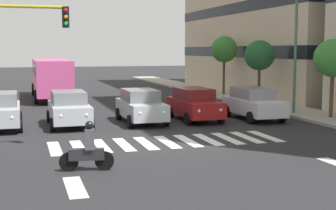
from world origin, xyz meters
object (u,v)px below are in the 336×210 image
at_px(car_0, 253,103).
at_px(car_3, 69,108).
at_px(motorcycle_with_rider, 88,150).
at_px(car_4, 0,110).
at_px(street_tree_0, 333,58).
at_px(street_tree_2, 224,49).
at_px(street_lamp_left, 289,41).
at_px(car_2, 141,106).
at_px(bus_behind_traffic, 51,75).
at_px(street_tree_1, 260,56).
at_px(car_1, 194,104).

height_order(car_0, car_3, same).
distance_m(car_3, motorcycle_with_rider, 9.27).
relative_size(car_0, car_4, 1.00).
bearing_deg(motorcycle_with_rider, street_tree_0, -152.96).
bearing_deg(motorcycle_with_rider, street_tree_2, -123.11).
relative_size(car_4, street_tree_0, 1.06).
bearing_deg(street_tree_2, car_0, 73.33).
bearing_deg(street_lamp_left, car_0, 14.33).
distance_m(car_0, car_2, 6.17).
bearing_deg(street_tree_0, car_3, -8.91).
bearing_deg(car_0, car_3, -3.69).
distance_m(motorcycle_with_rider, street_tree_0, 15.89).
bearing_deg(bus_behind_traffic, car_4, 76.91).
bearing_deg(street_tree_1, street_lamp_left, 78.45).
distance_m(car_2, street_tree_2, 15.97).
bearing_deg(street_tree_1, car_4, 18.20).
relative_size(car_1, street_lamp_left, 0.66).
height_order(car_2, motorcycle_with_rider, car_2).
bearing_deg(car_1, car_3, -0.47).
xyz_separation_m(car_0, car_3, (9.79, -0.63, 0.00)).
distance_m(car_1, street_tree_1, 9.14).
bearing_deg(street_tree_2, street_lamp_left, 83.54).
bearing_deg(car_4, car_2, 178.39).
bearing_deg(street_tree_2, street_tree_0, 90.19).
bearing_deg(car_1, motorcycle_with_rider, 53.09).
height_order(car_2, street_lamp_left, street_lamp_left).
bearing_deg(car_1, car_2, 0.65).
relative_size(car_2, street_lamp_left, 0.66).
xyz_separation_m(car_2, bus_behind_traffic, (3.64, -14.09, 0.97)).
height_order(car_1, street_tree_2, street_tree_2).
bearing_deg(car_4, street_tree_2, -144.59).
height_order(car_1, street_tree_0, street_tree_0).
bearing_deg(car_2, car_3, -1.38).
distance_m(motorcycle_with_rider, street_lamp_left, 16.00).
distance_m(car_0, street_tree_0, 4.79).
bearing_deg(street_lamp_left, street_tree_2, -96.46).
relative_size(car_3, street_tree_1, 1.04).
height_order(car_0, motorcycle_with_rider, car_0).
height_order(car_1, car_4, same).
xyz_separation_m(car_2, street_lamp_left, (-8.58, -0.08, 3.39)).
bearing_deg(car_3, car_4, -1.86).
distance_m(car_4, street_tree_2, 20.84).
bearing_deg(car_0, street_tree_2, -106.67).
bearing_deg(motorcycle_with_rider, car_2, -113.37).
bearing_deg(car_1, car_0, 169.76).
bearing_deg(street_lamp_left, motorcycle_with_rider, 36.41).
relative_size(car_2, car_4, 1.00).
height_order(car_1, car_3, same).
relative_size(car_2, car_3, 1.00).
bearing_deg(street_tree_1, car_3, 22.60).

